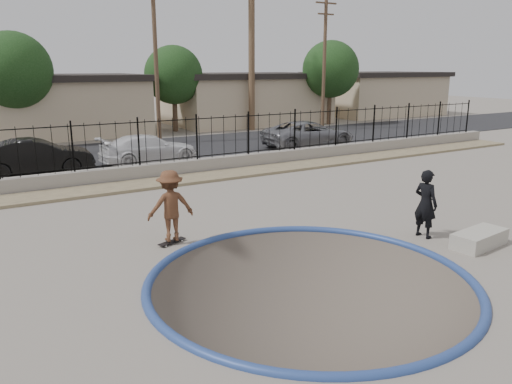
{
  "coord_description": "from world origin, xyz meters",
  "views": [
    {
      "loc": [
        -6.01,
        -8.83,
        4.42
      ],
      "look_at": [
        0.44,
        2.0,
        1.24
      ],
      "focal_mm": 35.0,
      "sensor_mm": 36.0,
      "label": 1
    }
  ],
  "objects": [
    {
      "name": "house_east",
      "position": [
        14.0,
        26.5,
        1.97
      ],
      "size": [
        12.6,
        8.6,
        3.9
      ],
      "color": "#C3B28B",
      "rests_on": "ground"
    },
    {
      "name": "car_c",
      "position": [
        1.46,
        13.4,
        0.7
      ],
      "size": [
        4.6,
        1.99,
        1.32
      ],
      "primitive_type": "imported",
      "rotation": [
        0.0,
        0.0,
        1.6
      ],
      "color": "white",
      "rests_on": "street"
    },
    {
      "name": "car_b",
      "position": [
        -3.41,
        13.4,
        0.78
      ],
      "size": [
        4.6,
        1.88,
        1.48
      ],
      "primitive_type": "imported",
      "rotation": [
        0.0,
        0.0,
        1.5
      ],
      "color": "black",
      "rests_on": "street"
    },
    {
      "name": "street_tree_left",
      "position": [
        -3.0,
        23.0,
        4.19
      ],
      "size": [
        4.32,
        4.32,
        6.36
      ],
      "color": "#473323",
      "rests_on": "ground"
    },
    {
      "name": "fence",
      "position": [
        0.0,
        10.3,
        1.5
      ],
      "size": [
        40.0,
        0.04,
        1.8
      ],
      "color": "black",
      "rests_on": "retaining_wall"
    },
    {
      "name": "rock_strip",
      "position": [
        0.0,
        9.2,
        0.06
      ],
      "size": [
        42.0,
        1.6,
        0.11
      ],
      "primitive_type": "cube",
      "color": "#9B8C66",
      "rests_on": "ground"
    },
    {
      "name": "bowl_pit",
      "position": [
        0.0,
        -1.0,
        0.0
      ],
      "size": [
        6.84,
        6.84,
        1.8
      ],
      "primitive_type": null,
      "color": "#51473E",
      "rests_on": "ground"
    },
    {
      "name": "skateboard",
      "position": [
        -1.67,
        2.66,
        0.06
      ],
      "size": [
        0.82,
        0.46,
        0.07
      ],
      "rotation": [
        0.0,
        0.0,
        0.35
      ],
      "color": "black",
      "rests_on": "ground"
    },
    {
      "name": "retaining_wall",
      "position": [
        0.0,
        10.3,
        0.3
      ],
      "size": [
        42.0,
        0.45,
        0.6
      ],
      "primitive_type": "cube",
      "color": "gray",
      "rests_on": "ground"
    },
    {
      "name": "ground",
      "position": [
        0.0,
        12.0,
        -1.1
      ],
      "size": [
        120.0,
        120.0,
        2.2
      ],
      "primitive_type": "cube",
      "color": "slate",
      "rests_on": "ground"
    },
    {
      "name": "videographer",
      "position": [
        4.29,
        -0.26,
        0.91
      ],
      "size": [
        0.5,
        0.71,
        1.83
      ],
      "primitive_type": "imported",
      "rotation": [
        0.0,
        0.0,
        1.67
      ],
      "color": "black",
      "rests_on": "ground"
    },
    {
      "name": "skater",
      "position": [
        -1.67,
        2.66,
        0.91
      ],
      "size": [
        1.25,
        0.81,
        1.82
      ],
      "primitive_type": "imported",
      "rotation": [
        0.0,
        0.0,
        3.03
      ],
      "color": "brown",
      "rests_on": "ground"
    },
    {
      "name": "utility_pole_mid",
      "position": [
        4.0,
        19.0,
        4.96
      ],
      "size": [
        1.7,
        0.24,
        9.5
      ],
      "color": "#473323",
      "rests_on": "ground"
    },
    {
      "name": "palm_right",
      "position": [
        12.0,
        22.0,
        7.33
      ],
      "size": [
        2.3,
        2.3,
        10.3
      ],
      "color": "brown",
      "rests_on": "ground"
    },
    {
      "name": "street_tree_mid",
      "position": [
        7.0,
        24.0,
        3.84
      ],
      "size": [
        3.96,
        3.96,
        5.83
      ],
      "color": "#473323",
      "rests_on": "ground"
    },
    {
      "name": "house_center",
      "position": [
        0.0,
        26.5,
        1.97
      ],
      "size": [
        10.6,
        8.6,
        3.9
      ],
      "color": "#C3B28B",
      "rests_on": "ground"
    },
    {
      "name": "street",
      "position": [
        0.0,
        17.0,
        0.02
      ],
      "size": [
        90.0,
        8.0,
        0.04
      ],
      "primitive_type": "cube",
      "color": "black",
      "rests_on": "ground"
    },
    {
      "name": "house_east_far",
      "position": [
        28.0,
        26.5,
        1.97
      ],
      "size": [
        11.6,
        8.6,
        3.9
      ],
      "color": "#C3B28B",
      "rests_on": "ground"
    },
    {
      "name": "car_d",
      "position": [
        10.65,
        13.4,
        0.77
      ],
      "size": [
        5.35,
        2.66,
        1.46
      ],
      "primitive_type": "imported",
      "rotation": [
        0.0,
        0.0,
        1.53
      ],
      "color": "gray",
      "rests_on": "street"
    },
    {
      "name": "street_tree_right",
      "position": [
        19.0,
        22.0,
        4.19
      ],
      "size": [
        4.32,
        4.32,
        6.36
      ],
      "color": "#473323",
      "rests_on": "ground"
    },
    {
      "name": "concrete_ledge",
      "position": [
        4.92,
        -1.5,
        0.2
      ],
      "size": [
        1.67,
        0.89,
        0.4
      ],
      "primitive_type": "cube",
      "rotation": [
        0.0,
        0.0,
        0.12
      ],
      "color": "#A59F92",
      "rests_on": "ground"
    },
    {
      "name": "coping_ring",
      "position": [
        0.0,
        -1.0,
        0.0
      ],
      "size": [
        7.04,
        7.04,
        0.2
      ],
      "primitive_type": "torus",
      "color": "navy",
      "rests_on": "ground"
    },
    {
      "name": "utility_pole_right",
      "position": [
        16.0,
        19.0,
        4.7
      ],
      "size": [
        1.7,
        0.24,
        9.0
      ],
      "color": "#473323",
      "rests_on": "ground"
    }
  ]
}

